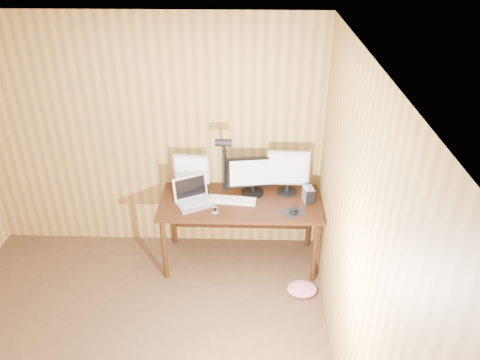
{
  "coord_description": "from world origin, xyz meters",
  "views": [
    {
      "loc": [
        1.05,
        -2.3,
        3.23
      ],
      "look_at": [
        0.93,
        1.58,
        1.02
      ],
      "focal_mm": 35.0,
      "sensor_mm": 36.0,
      "label": 1
    }
  ],
  "objects_px": {
    "monitor_left": "(192,172)",
    "mouse": "(294,211)",
    "monitor_center": "(253,175)",
    "speaker": "(313,193)",
    "desk": "(240,207)",
    "hard_drive": "(308,195)",
    "keyboard": "(232,200)",
    "monitor_right": "(288,171)",
    "phone": "(215,210)",
    "desk_lamp": "(224,157)",
    "laptop": "(193,197)"
  },
  "relations": [
    {
      "from": "keyboard",
      "to": "monitor_right",
      "type": "bearing_deg",
      "value": 23.19
    },
    {
      "from": "laptop",
      "to": "monitor_right",
      "type": "bearing_deg",
      "value": -15.66
    },
    {
      "from": "monitor_center",
      "to": "keyboard",
      "type": "distance_m",
      "value": 0.32
    },
    {
      "from": "keyboard",
      "to": "phone",
      "type": "relative_size",
      "value": 4.48
    },
    {
      "from": "monitor_left",
      "to": "monitor_right",
      "type": "relative_size",
      "value": 0.86
    },
    {
      "from": "monitor_center",
      "to": "phone",
      "type": "height_order",
      "value": "monitor_center"
    },
    {
      "from": "laptop",
      "to": "keyboard",
      "type": "height_order",
      "value": "laptop"
    },
    {
      "from": "laptop",
      "to": "speaker",
      "type": "distance_m",
      "value": 1.2
    },
    {
      "from": "speaker",
      "to": "hard_drive",
      "type": "bearing_deg",
      "value": -133.23
    },
    {
      "from": "speaker",
      "to": "monitor_right",
      "type": "bearing_deg",
      "value": 160.35
    },
    {
      "from": "laptop",
      "to": "desk_lamp",
      "type": "height_order",
      "value": "desk_lamp"
    },
    {
      "from": "keyboard",
      "to": "speaker",
      "type": "relative_size",
      "value": 4.28
    },
    {
      "from": "monitor_left",
      "to": "speaker",
      "type": "height_order",
      "value": "monitor_left"
    },
    {
      "from": "monitor_right",
      "to": "keyboard",
      "type": "distance_m",
      "value": 0.63
    },
    {
      "from": "desk",
      "to": "laptop",
      "type": "distance_m",
      "value": 0.51
    },
    {
      "from": "monitor_right",
      "to": "desk_lamp",
      "type": "distance_m",
      "value": 0.66
    },
    {
      "from": "monitor_left",
      "to": "laptop",
      "type": "distance_m",
      "value": 0.27
    },
    {
      "from": "keyboard",
      "to": "desk_lamp",
      "type": "height_order",
      "value": "desk_lamp"
    },
    {
      "from": "desk",
      "to": "keyboard",
      "type": "relative_size",
      "value": 3.27
    },
    {
      "from": "monitor_left",
      "to": "monitor_center",
      "type": "bearing_deg",
      "value": -0.86
    },
    {
      "from": "hard_drive",
      "to": "phone",
      "type": "height_order",
      "value": "hard_drive"
    },
    {
      "from": "speaker",
      "to": "desk_lamp",
      "type": "xyz_separation_m",
      "value": [
        -0.89,
        0.06,
        0.37
      ]
    },
    {
      "from": "mouse",
      "to": "phone",
      "type": "height_order",
      "value": "mouse"
    },
    {
      "from": "keyboard",
      "to": "desk_lamp",
      "type": "bearing_deg",
      "value": 124.85
    },
    {
      "from": "desk",
      "to": "speaker",
      "type": "xyz_separation_m",
      "value": [
        0.73,
        0.01,
        0.18
      ]
    },
    {
      "from": "desk",
      "to": "hard_drive",
      "type": "bearing_deg",
      "value": -4.32
    },
    {
      "from": "phone",
      "to": "desk_lamp",
      "type": "distance_m",
      "value": 0.53
    },
    {
      "from": "desk",
      "to": "monitor_left",
      "type": "distance_m",
      "value": 0.61
    },
    {
      "from": "monitor_right",
      "to": "mouse",
      "type": "bearing_deg",
      "value": -82.48
    },
    {
      "from": "speaker",
      "to": "desk_lamp",
      "type": "height_order",
      "value": "desk_lamp"
    },
    {
      "from": "hard_drive",
      "to": "speaker",
      "type": "height_order",
      "value": "hard_drive"
    },
    {
      "from": "monitor_center",
      "to": "speaker",
      "type": "height_order",
      "value": "monitor_center"
    },
    {
      "from": "hard_drive",
      "to": "desk_lamp",
      "type": "distance_m",
      "value": 0.91
    },
    {
      "from": "desk",
      "to": "hard_drive",
      "type": "xyz_separation_m",
      "value": [
        0.67,
        -0.05,
        0.2
      ]
    },
    {
      "from": "monitor_right",
      "to": "hard_drive",
      "type": "bearing_deg",
      "value": -36.14
    },
    {
      "from": "mouse",
      "to": "speaker",
      "type": "xyz_separation_m",
      "value": [
        0.21,
        0.28,
        0.03
      ]
    },
    {
      "from": "phone",
      "to": "speaker",
      "type": "bearing_deg",
      "value": 9.27
    },
    {
      "from": "desk",
      "to": "monitor_center",
      "type": "bearing_deg",
      "value": 32.86
    },
    {
      "from": "speaker",
      "to": "desk_lamp",
      "type": "distance_m",
      "value": 0.96
    },
    {
      "from": "monitor_left",
      "to": "speaker",
      "type": "bearing_deg",
      "value": -2.42
    },
    {
      "from": "phone",
      "to": "speaker",
      "type": "distance_m",
      "value": 1.0
    },
    {
      "from": "monitor_center",
      "to": "keyboard",
      "type": "height_order",
      "value": "monitor_center"
    },
    {
      "from": "monitor_left",
      "to": "mouse",
      "type": "height_order",
      "value": "monitor_left"
    },
    {
      "from": "hard_drive",
      "to": "laptop",
      "type": "bearing_deg",
      "value": 170.23
    },
    {
      "from": "laptop",
      "to": "phone",
      "type": "height_order",
      "value": "laptop"
    },
    {
      "from": "monitor_left",
      "to": "monitor_right",
      "type": "distance_m",
      "value": 0.97
    },
    {
      "from": "hard_drive",
      "to": "monitor_center",
      "type": "bearing_deg",
      "value": 154.47
    },
    {
      "from": "laptop",
      "to": "speaker",
      "type": "height_order",
      "value": "laptop"
    },
    {
      "from": "monitor_center",
      "to": "laptop",
      "type": "distance_m",
      "value": 0.63
    },
    {
      "from": "phone",
      "to": "desk_lamp",
      "type": "relative_size",
      "value": 0.16
    }
  ]
}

